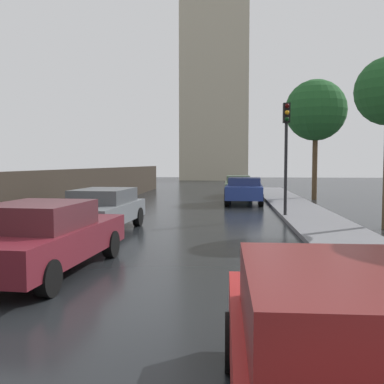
% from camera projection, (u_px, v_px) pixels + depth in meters
% --- Properties ---
extents(ground, '(120.00, 120.00, 0.00)m').
position_uv_depth(ground, '(98.00, 305.00, 6.61)').
color(ground, black).
extents(car_blue_near_kerb, '(2.07, 4.18, 1.39)m').
position_uv_depth(car_blue_near_kerb, '(244.00, 190.00, 22.93)').
color(car_blue_near_kerb, navy).
rests_on(car_blue_near_kerb, ground).
extents(car_grey_mid_road, '(2.08, 4.23, 1.32)m').
position_uv_depth(car_grey_mid_road, '(101.00, 209.00, 13.69)').
color(car_grey_mid_road, slate).
rests_on(car_grey_mid_road, ground).
extents(car_red_far_ahead, '(1.73, 3.94, 1.39)m').
position_uv_depth(car_red_far_ahead, '(343.00, 362.00, 3.12)').
color(car_red_far_ahead, maroon).
rests_on(car_red_far_ahead, ground).
extents(car_green_behind_camera, '(1.71, 4.60, 1.36)m').
position_uv_depth(car_green_behind_camera, '(238.00, 185.00, 27.88)').
color(car_green_behind_camera, slate).
rests_on(car_green_behind_camera, ground).
extents(car_maroon_far_lane, '(2.13, 4.62, 1.39)m').
position_uv_depth(car_maroon_far_lane, '(43.00, 237.00, 8.49)').
color(car_maroon_far_lane, maroon).
rests_on(car_maroon_far_lane, ground).
extents(traffic_light, '(0.26, 0.39, 4.30)m').
position_uv_depth(traffic_light, '(286.00, 138.00, 16.68)').
color(traffic_light, black).
rests_on(traffic_light, sidewalk_strip).
extents(street_tree_near, '(3.54, 3.54, 7.00)m').
position_uv_depth(street_tree_near, '(316.00, 111.00, 25.36)').
color(street_tree_near, '#4C3823').
rests_on(street_tree_near, ground).
extents(distant_tower, '(8.93, 11.87, 25.55)m').
position_uv_depth(distant_tower, '(217.00, 84.00, 58.23)').
color(distant_tower, '#B2A88E').
rests_on(distant_tower, ground).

